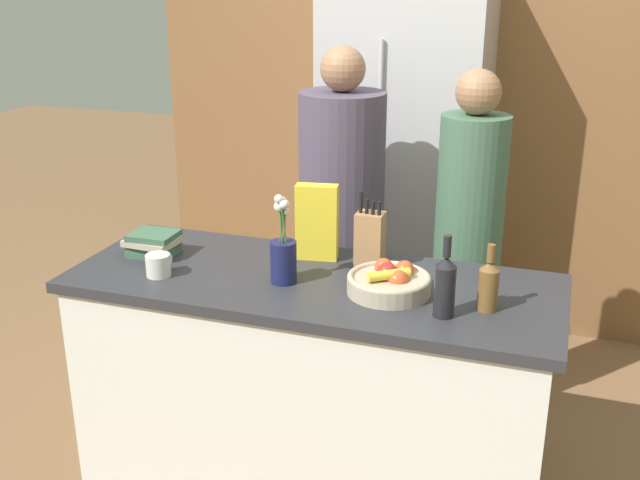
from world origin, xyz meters
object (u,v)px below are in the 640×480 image
at_px(book_stack, 153,243).
at_px(person_at_sink, 341,213).
at_px(flower_vase, 283,253).
at_px(coffee_mug, 159,265).
at_px(bottle_vinegar, 445,285).
at_px(refrigerator, 405,162).
at_px(bottle_oil, 488,284).
at_px(fruit_bowl, 390,281).
at_px(knife_block, 370,239).
at_px(person_in_blue, 468,232).
at_px(cereal_box, 317,222).

distance_m(book_stack, person_at_sink, 0.86).
distance_m(flower_vase, book_stack, 0.59).
relative_size(coffee_mug, book_stack, 0.62).
bearing_deg(bottle_vinegar, person_at_sink, 126.08).
bearing_deg(person_at_sink, book_stack, -156.72).
bearing_deg(refrigerator, bottle_oil, -67.24).
relative_size(fruit_bowl, coffee_mug, 2.35).
distance_m(refrigerator, knife_block, 1.20).
height_order(book_stack, person_at_sink, person_at_sink).
height_order(knife_block, bottle_oil, knife_block).
relative_size(fruit_bowl, person_in_blue, 0.18).
bearing_deg(coffee_mug, bottle_oil, 4.30).
distance_m(bottle_vinegar, person_in_blue, 0.83).
bearing_deg(cereal_box, book_stack, -164.72).
bearing_deg(person_in_blue, book_stack, -132.48).
height_order(bottle_oil, person_at_sink, person_at_sink).
xyz_separation_m(knife_block, person_at_sink, (-0.26, 0.48, -0.07)).
relative_size(refrigerator, coffee_mug, 16.12).
relative_size(refrigerator, fruit_bowl, 6.85).
distance_m(knife_block, person_in_blue, 0.57).
xyz_separation_m(flower_vase, cereal_box, (0.04, 0.26, 0.04)).
height_order(book_stack, bottle_oil, bottle_oil).
distance_m(flower_vase, person_at_sink, 0.74).
xyz_separation_m(knife_block, person_in_blue, (0.31, 0.47, -0.10)).
bearing_deg(flower_vase, refrigerator, 85.43).
xyz_separation_m(cereal_box, bottle_vinegar, (0.56, -0.35, -0.04)).
bearing_deg(bottle_vinegar, cereal_box, 147.53).
bearing_deg(book_stack, refrigerator, 62.67).
height_order(knife_block, person_in_blue, person_in_blue).
relative_size(refrigerator, bottle_vinegar, 7.21).
xyz_separation_m(refrigerator, bottle_vinegar, (0.48, -1.53, -0.00)).
bearing_deg(book_stack, coffee_mug, -54.40).
relative_size(knife_block, person_in_blue, 0.18).
xyz_separation_m(coffee_mug, book_stack, (-0.13, 0.18, 0.01)).
xyz_separation_m(book_stack, bottle_vinegar, (1.18, -0.18, 0.06)).
xyz_separation_m(refrigerator, coffee_mug, (-0.57, -1.53, -0.07)).
distance_m(cereal_box, coffee_mug, 0.61).
relative_size(refrigerator, person_in_blue, 1.26).
height_order(cereal_box, person_at_sink, person_at_sink).
bearing_deg(fruit_bowl, book_stack, 176.48).
distance_m(refrigerator, cereal_box, 1.18).
height_order(bottle_vinegar, person_at_sink, person_at_sink).
xyz_separation_m(refrigerator, person_at_sink, (-0.12, -0.71, -0.08)).
height_order(book_stack, person_in_blue, person_in_blue).
xyz_separation_m(cereal_box, coffee_mug, (-0.49, -0.35, -0.11)).
height_order(flower_vase, bottle_vinegar, flower_vase).
distance_m(fruit_bowl, knife_block, 0.27).
relative_size(fruit_bowl, bottle_oil, 1.27).
bearing_deg(person_at_sink, cereal_box, -109.28).
xyz_separation_m(coffee_mug, bottle_oil, (1.17, 0.09, 0.05)).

